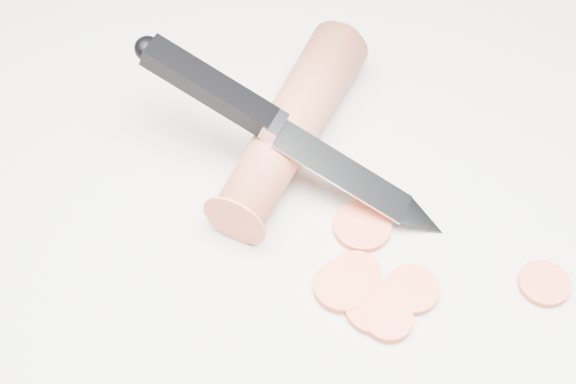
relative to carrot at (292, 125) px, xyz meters
name	(u,v)px	position (x,y,z in m)	size (l,w,h in m)	color
ground	(372,228)	(0.03, -0.08, -0.02)	(2.40, 2.40, 0.00)	beige
carrot	(292,125)	(0.00, 0.00, 0.00)	(0.04, 0.04, 0.18)	#B85538
carrot_slice_0	(356,274)	(0.00, -0.12, -0.02)	(0.03, 0.03, 0.01)	#EC5839
carrot_slice_1	(342,287)	(-0.01, -0.12, -0.02)	(0.04, 0.04, 0.01)	#EC5839
carrot_slice_2	(362,226)	(0.02, -0.08, -0.02)	(0.04, 0.04, 0.01)	#EC5839
carrot_slice_3	(412,290)	(0.03, -0.14, -0.02)	(0.03, 0.03, 0.01)	#EC5839
carrot_slice_4	(544,284)	(0.11, -0.16, -0.02)	(0.03, 0.03, 0.01)	#EC5839
carrot_slice_5	(375,307)	(0.01, -0.14, -0.02)	(0.04, 0.04, 0.01)	#EC5839
carrot_slice_6	(388,319)	(0.01, -0.15, -0.02)	(0.03, 0.03, 0.01)	#EC5839
kitchen_knife	(292,134)	(-0.01, -0.02, 0.02)	(0.18, 0.18, 0.09)	silver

